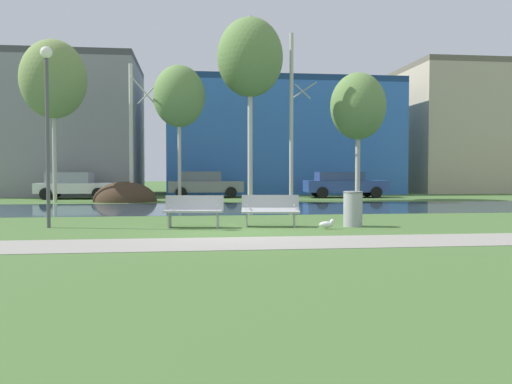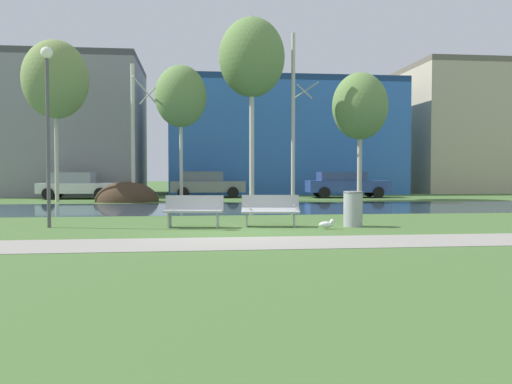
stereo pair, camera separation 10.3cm
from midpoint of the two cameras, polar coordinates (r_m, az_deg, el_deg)
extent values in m
plane|color=#476B33|center=(23.79, -4.29, -1.53)|extent=(120.00, 120.00, 0.00)
cube|color=gray|center=(11.70, -1.42, -5.34)|extent=(60.00, 2.08, 0.01)
cube|color=#2D475B|center=(22.76, -4.17, -1.68)|extent=(80.00, 7.43, 0.01)
ellipsoid|color=#423021|center=(28.39, -13.55, -0.98)|extent=(3.18, 2.65, 2.02)
cube|color=#9EA0A3|center=(14.93, -6.72, -2.00)|extent=(1.65, 0.68, 0.05)
cube|color=#9EA0A3|center=(15.20, -6.60, -1.10)|extent=(1.60, 0.28, 0.40)
cube|color=#9EA0A3|center=(15.10, -9.16, -2.83)|extent=(0.09, 0.43, 0.45)
cube|color=#9EA0A3|center=(14.95, -4.19, -2.86)|extent=(0.09, 0.43, 0.45)
cylinder|color=#9EA0A3|center=(15.03, -9.20, -1.45)|extent=(0.08, 0.28, 0.04)
cylinder|color=#9EA0A3|center=(14.88, -4.20, -1.47)|extent=(0.08, 0.28, 0.04)
cube|color=#9EA0A3|center=(15.09, 1.33, -1.95)|extent=(1.65, 0.68, 0.14)
cube|color=#9EA0A3|center=(15.36, 1.30, -1.05)|extent=(1.60, 0.28, 0.40)
cube|color=#9EA0A3|center=(15.17, -1.16, -2.78)|extent=(0.09, 0.43, 0.45)
cube|color=#9EA0A3|center=(15.20, 3.80, -2.77)|extent=(0.09, 0.43, 0.45)
cylinder|color=#9EA0A3|center=(15.10, -1.16, -1.41)|extent=(0.08, 0.28, 0.04)
cylinder|color=#9EA0A3|center=(15.13, 3.81, -1.41)|extent=(0.08, 0.28, 0.04)
cylinder|color=#999B9E|center=(15.42, 9.85, -1.74)|extent=(0.53, 0.53, 0.98)
torus|color=#5B5D5E|center=(15.40, 9.86, -0.04)|extent=(0.55, 0.55, 0.04)
ellipsoid|color=white|center=(14.67, 7.09, -3.37)|extent=(0.37, 0.17, 0.17)
sphere|color=white|center=(14.71, 7.73, -3.04)|extent=(0.12, 0.12, 0.12)
cone|color=gold|center=(14.72, 7.98, -3.03)|extent=(0.07, 0.04, 0.04)
cylinder|color=gold|center=(14.65, 7.20, -3.66)|extent=(0.01, 0.01, 0.10)
cylinder|color=gold|center=(14.72, 7.13, -3.63)|extent=(0.01, 0.01, 0.10)
cylinder|color=#4C4C51|center=(15.90, -21.02, 4.74)|extent=(0.10, 0.10, 4.57)
sphere|color=white|center=(16.20, -21.14, 13.38)|extent=(0.32, 0.32, 0.32)
cylinder|color=#BCB7A8|center=(29.01, -20.35, 6.70)|extent=(0.20, 0.20, 7.77)
ellipsoid|color=olive|center=(29.26, -20.41, 10.95)|extent=(3.21, 3.21, 3.86)
cylinder|color=beige|center=(28.21, -12.95, 5.99)|extent=(0.20, 0.20, 6.88)
cylinder|color=beige|center=(28.81, -11.51, 9.77)|extent=(0.94, 1.33, 0.72)
cylinder|color=beige|center=(27.70, -11.77, 10.32)|extent=(1.13, 1.10, 1.22)
cylinder|color=beige|center=(27.38, -8.08, 5.95)|extent=(0.17, 0.17, 6.69)
ellipsoid|color=#668947|center=(27.57, -8.10, 9.84)|extent=(2.53, 2.53, 3.04)
cylinder|color=beige|center=(28.39, -0.73, 8.60)|extent=(0.25, 0.25, 9.42)
ellipsoid|color=#668947|center=(28.81, -0.73, 13.83)|extent=(3.36, 3.36, 4.04)
cylinder|color=beige|center=(28.86, 3.60, 7.76)|extent=(0.20, 0.20, 8.69)
cylinder|color=beige|center=(29.72, 4.92, 10.47)|extent=(1.07, 1.53, 0.72)
cylinder|color=beige|center=(28.61, 4.80, 10.35)|extent=(1.02, 1.00, 0.61)
cylinder|color=#BCB7A8|center=(30.08, 10.44, 5.36)|extent=(0.26, 0.26, 6.44)
ellipsoid|color=#668947|center=(30.23, 10.47, 8.77)|extent=(2.98, 2.98, 3.58)
cube|color=silver|center=(31.96, -18.29, 0.39)|extent=(4.20, 1.97, 0.56)
cube|color=#949AAC|center=(32.03, -18.88, 1.42)|extent=(2.37, 1.70, 0.59)
cylinder|color=black|center=(32.60, -15.57, -0.04)|extent=(0.65, 0.24, 0.64)
cylinder|color=black|center=(30.78, -16.18, -0.17)|extent=(0.65, 0.24, 0.64)
cylinder|color=black|center=(33.20, -20.23, -0.05)|extent=(0.65, 0.24, 0.64)
cylinder|color=black|center=(31.42, -21.10, -0.18)|extent=(0.65, 0.24, 0.64)
cube|color=slate|center=(32.13, -5.29, 0.57)|extent=(4.33, 1.90, 0.63)
cube|color=slate|center=(32.12, -5.91, 1.63)|extent=(2.44, 1.63, 0.57)
cylinder|color=black|center=(33.06, -2.84, 0.07)|extent=(0.65, 0.24, 0.64)
cylinder|color=black|center=(31.29, -2.70, -0.05)|extent=(0.65, 0.24, 0.64)
cylinder|color=black|center=(33.05, -7.74, 0.05)|extent=(0.65, 0.24, 0.64)
cylinder|color=black|center=(31.29, -7.88, -0.07)|extent=(0.65, 0.24, 0.64)
cube|color=#2D4793|center=(32.41, 9.20, 0.60)|extent=(4.78, 1.96, 0.67)
cube|color=#32457F|center=(32.30, 8.55, 1.64)|extent=(2.69, 1.68, 0.51)
cylinder|color=black|center=(33.72, 11.37, 0.07)|extent=(0.65, 0.24, 0.64)
cylinder|color=black|center=(31.97, 12.31, -0.05)|extent=(0.65, 0.24, 0.64)
cylinder|color=black|center=(32.95, 6.17, 0.05)|extent=(0.65, 0.24, 0.64)
cylinder|color=black|center=(31.17, 6.84, -0.07)|extent=(0.65, 0.24, 0.64)
cube|color=gray|center=(38.64, -20.56, 5.95)|extent=(11.30, 8.85, 8.34)
cube|color=#48484B|center=(39.18, -20.65, 12.33)|extent=(11.30, 8.85, 0.40)
cube|color=#3870C6|center=(38.19, 2.68, 5.40)|extent=(15.70, 6.18, 7.36)
cube|color=navy|center=(38.60, 2.69, 11.15)|extent=(15.70, 6.18, 0.40)
cube|color=#BCAD8E|center=(44.63, 22.44, 5.76)|extent=(12.04, 7.78, 8.89)
cube|color=#675F4E|center=(45.17, 22.52, 11.65)|extent=(12.04, 7.78, 0.40)
camera|label=1|loc=(0.05, -90.19, -0.01)|focal=38.49mm
camera|label=2|loc=(0.05, 89.81, 0.01)|focal=38.49mm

